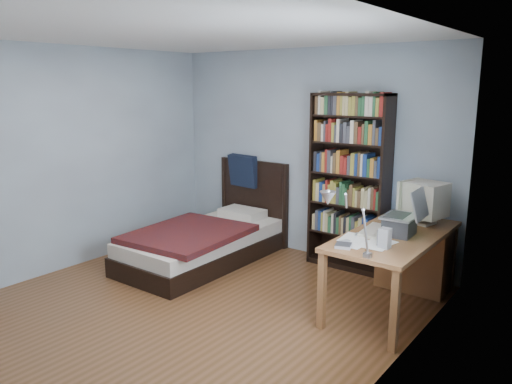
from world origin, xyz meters
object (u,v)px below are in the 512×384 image
(speaker, at_px, (385,238))
(keyboard, at_px, (374,231))
(soda_can, at_px, (393,220))
(bookshelf, at_px, (349,182))
(bed, at_px, (207,239))
(desk, at_px, (410,253))
(laptop, at_px, (402,222))
(crt_monitor, at_px, (424,200))
(desk_lamp, at_px, (335,205))

(speaker, bearing_deg, keyboard, 127.15)
(speaker, distance_m, soda_can, 0.73)
(soda_can, height_order, bookshelf, bookshelf)
(keyboard, height_order, soda_can, soda_can)
(bookshelf, height_order, bed, bookshelf)
(desk, height_order, laptop, laptop)
(crt_monitor, xyz_separation_m, bookshelf, (-0.93, 0.24, 0.03))
(soda_can, height_order, bed, bed)
(desk_lamp, xyz_separation_m, speaker, (0.13, 0.66, -0.40))
(laptop, bearing_deg, crt_monitor, 87.87)
(speaker, height_order, soda_can, speaker)
(desk, height_order, crt_monitor, crt_monitor)
(crt_monitor, relative_size, desk_lamp, 0.72)
(speaker, relative_size, bookshelf, 0.09)
(desk, distance_m, speaker, 0.98)
(laptop, bearing_deg, keyboard, -163.96)
(keyboard, distance_m, soda_can, 0.33)
(speaker, height_order, bookshelf, bookshelf)
(speaker, relative_size, soda_can, 1.53)
(keyboard, relative_size, soda_can, 3.94)
(bed, bearing_deg, speaker, -9.10)
(crt_monitor, height_order, desk_lamp, desk_lamp)
(desk, distance_m, soda_can, 0.44)
(crt_monitor, xyz_separation_m, laptop, (-0.02, -0.51, -0.12))
(desk_lamp, bearing_deg, keyboard, 97.19)
(crt_monitor, distance_m, laptop, 0.52)
(desk, relative_size, speaker, 9.29)
(bookshelf, bearing_deg, desk_lamp, -66.34)
(keyboard, relative_size, bed, 0.21)
(bed, bearing_deg, soda_can, 8.20)
(desk_lamp, height_order, soda_can, desk_lamp)
(soda_can, relative_size, bookshelf, 0.06)
(desk_lamp, distance_m, keyboard, 1.14)
(keyboard, xyz_separation_m, bed, (-2.12, 0.01, -0.49))
(desk_lamp, relative_size, soda_can, 5.28)
(desk, bearing_deg, speaker, -84.40)
(soda_can, bearing_deg, bookshelf, 145.85)
(laptop, height_order, keyboard, laptop)
(bookshelf, bearing_deg, speaker, -51.71)
(desk, xyz_separation_m, keyboard, (-0.17, -0.52, 0.33))
(speaker, height_order, bed, bed)
(speaker, bearing_deg, bookshelf, 130.84)
(desk, xyz_separation_m, speaker, (0.09, -0.89, 0.40))
(bookshelf, bearing_deg, keyboard, -50.13)
(laptop, height_order, bed, laptop)
(desk_lamp, relative_size, keyboard, 1.34)
(crt_monitor, height_order, keyboard, crt_monitor)
(crt_monitor, distance_m, bed, 2.54)
(crt_monitor, relative_size, bookshelf, 0.22)
(laptop, relative_size, bed, 0.21)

